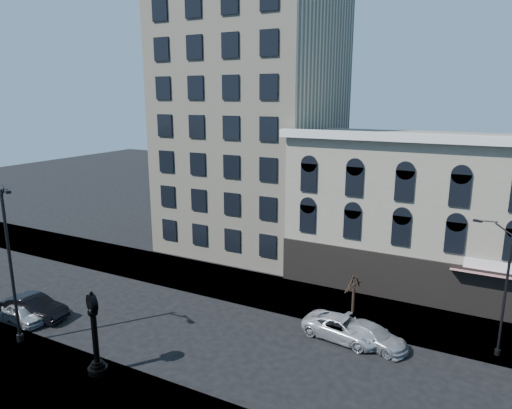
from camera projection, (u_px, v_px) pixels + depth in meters
The scene contains 13 objects.
ground at pixel (200, 335), 29.35m from camera, with size 160.00×160.00×0.00m, color black.
sidewalk_far at pixel (257, 289), 36.23m from camera, with size 160.00×6.00×0.12m, color gray.
sidewalk_near at pixel (107, 406), 22.44m from camera, with size 160.00×6.00×0.12m, color gray.
cream_tower at pixel (253, 50), 43.95m from camera, with size 15.90×15.40×42.50m.
victorian_row at pixel (436, 212), 36.26m from camera, with size 22.60×11.19×12.50m.
street_clock at pixel (95, 336), 24.68m from camera, with size 1.08×1.08×4.78m.
street_lamp_near at pixel (8, 224), 26.02m from camera, with size 2.49×1.28×10.20m.
street_lamp_far at pixel (499, 254), 25.81m from camera, with size 2.06×0.78×8.14m.
bare_tree_far at pixel (354, 278), 31.67m from camera, with size 1.98×1.98×3.40m.
car_near_a at pixel (24, 313), 30.87m from camera, with size 1.52×3.77×1.29m, color #A5A8AD.
car_near_b at pixel (34, 307), 31.42m from camera, with size 1.67×4.79×1.58m, color black.
car_far_a at pixel (343, 328), 28.72m from camera, with size 2.34×5.08×1.41m, color silver.
car_far_b at pixel (373, 336), 27.95m from camera, with size 1.82×4.47×1.30m, color #A5A8AD.
Camera 1 is at (15.57, -21.92, 14.90)m, focal length 32.00 mm.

